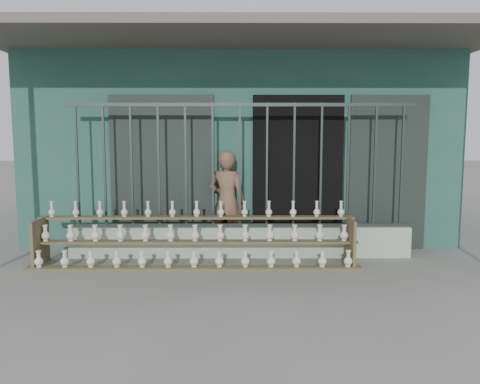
{
  "coord_description": "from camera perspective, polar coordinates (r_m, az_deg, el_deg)",
  "views": [
    {
      "loc": [
        -0.04,
        -5.46,
        1.76
      ],
      "look_at": [
        0.0,
        1.0,
        1.0
      ],
      "focal_mm": 35.0,
      "sensor_mm": 36.0,
      "label": 1
    }
  ],
  "objects": [
    {
      "name": "workshop_building",
      "position": [
        9.69,
        -0.08,
        5.88
      ],
      "size": [
        7.4,
        6.6,
        3.21
      ],
      "color": "#275349",
      "rests_on": "ground"
    },
    {
      "name": "parapet_wall",
      "position": [
        6.93,
        -0.01,
        -6.08
      ],
      "size": [
        5.0,
        0.2,
        0.45
      ],
      "primitive_type": "cube",
      "color": "#A6BFA4",
      "rests_on": "ground"
    },
    {
      "name": "shelf_rack",
      "position": [
        6.52,
        -5.48,
        -5.69
      ],
      "size": [
        4.5,
        0.68,
        0.85
      ],
      "color": "brown",
      "rests_on": "ground"
    },
    {
      "name": "security_fence",
      "position": [
        6.77,
        -0.01,
        3.23
      ],
      "size": [
        5.0,
        0.04,
        1.8
      ],
      "color": "#283330",
      "rests_on": "parapet_wall"
    },
    {
      "name": "ground",
      "position": [
        5.74,
        0.06,
        -11.15
      ],
      "size": [
        60.0,
        60.0,
        0.0
      ],
      "primitive_type": "plane",
      "color": "slate"
    },
    {
      "name": "elderly_woman",
      "position": [
        7.09,
        -1.62,
        -1.2
      ],
      "size": [
        0.65,
        0.51,
        1.57
      ],
      "primitive_type": "imported",
      "rotation": [
        0.0,
        0.0,
        2.88
      ],
      "color": "brown",
      "rests_on": "ground"
    }
  ]
}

